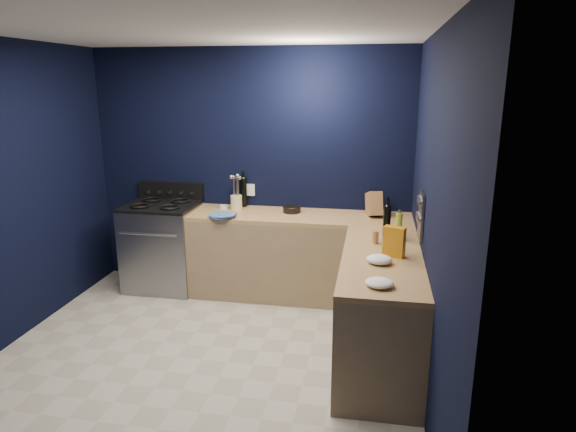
% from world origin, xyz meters
% --- Properties ---
extents(floor, '(3.50, 3.50, 0.02)m').
position_xyz_m(floor, '(0.00, 0.00, -0.01)').
color(floor, '#A9A495').
rests_on(floor, ground).
extents(ceiling, '(3.50, 3.50, 0.02)m').
position_xyz_m(ceiling, '(0.00, 0.00, 2.61)').
color(ceiling, silver).
rests_on(ceiling, ground).
extents(wall_back, '(3.50, 0.02, 2.60)m').
position_xyz_m(wall_back, '(0.00, 1.76, 1.30)').
color(wall_back, black).
rests_on(wall_back, ground).
extents(wall_right, '(0.02, 3.50, 2.60)m').
position_xyz_m(wall_right, '(1.76, 0.00, 1.30)').
color(wall_right, black).
rests_on(wall_right, ground).
extents(wall_front, '(3.50, 0.02, 2.60)m').
position_xyz_m(wall_front, '(0.00, -1.76, 1.30)').
color(wall_front, black).
rests_on(wall_front, ground).
extents(cab_back, '(2.30, 0.63, 0.86)m').
position_xyz_m(cab_back, '(0.60, 1.44, 0.43)').
color(cab_back, '#8C724F').
rests_on(cab_back, floor).
extents(top_back, '(2.30, 0.63, 0.04)m').
position_xyz_m(top_back, '(0.60, 1.44, 0.88)').
color(top_back, brown).
rests_on(top_back, cab_back).
extents(cab_right, '(0.63, 1.67, 0.86)m').
position_xyz_m(cab_right, '(1.44, 0.29, 0.43)').
color(cab_right, '#8C724F').
rests_on(cab_right, floor).
extents(top_right, '(0.63, 1.67, 0.04)m').
position_xyz_m(top_right, '(1.44, 0.29, 0.88)').
color(top_right, brown).
rests_on(top_right, cab_right).
extents(gas_range, '(0.76, 0.66, 0.92)m').
position_xyz_m(gas_range, '(-0.93, 1.42, 0.46)').
color(gas_range, gray).
rests_on(gas_range, floor).
extents(oven_door, '(0.59, 0.02, 0.42)m').
position_xyz_m(oven_door, '(-0.93, 1.10, 0.45)').
color(oven_door, black).
rests_on(oven_door, gas_range).
extents(cooktop, '(0.76, 0.66, 0.03)m').
position_xyz_m(cooktop, '(-0.93, 1.42, 0.94)').
color(cooktop, black).
rests_on(cooktop, gas_range).
extents(backguard, '(0.76, 0.06, 0.20)m').
position_xyz_m(backguard, '(-0.93, 1.72, 1.04)').
color(backguard, black).
rests_on(backguard, gas_range).
extents(spice_panel, '(0.02, 0.28, 0.38)m').
position_xyz_m(spice_panel, '(1.74, 0.55, 1.18)').
color(spice_panel, gray).
rests_on(spice_panel, wall_right).
extents(wall_outlet, '(0.09, 0.02, 0.13)m').
position_xyz_m(wall_outlet, '(0.00, 1.74, 1.08)').
color(wall_outlet, white).
rests_on(wall_outlet, wall_back).
extents(plate_stack, '(0.31, 0.31, 0.03)m').
position_xyz_m(plate_stack, '(-0.17, 1.20, 0.92)').
color(plate_stack, '#3B6193').
rests_on(plate_stack, top_back).
extents(ramekin, '(0.10, 0.10, 0.04)m').
position_xyz_m(ramekin, '(-0.26, 1.56, 0.92)').
color(ramekin, white).
rests_on(ramekin, top_back).
extents(utensil_crock, '(0.13, 0.13, 0.15)m').
position_xyz_m(utensil_crock, '(-0.11, 1.55, 0.98)').
color(utensil_crock, beige).
rests_on(utensil_crock, top_back).
extents(wine_bottle_back, '(0.08, 0.08, 0.32)m').
position_xyz_m(wine_bottle_back, '(-0.07, 1.69, 1.06)').
color(wine_bottle_back, black).
rests_on(wine_bottle_back, top_back).
extents(lemon_basket, '(0.20, 0.20, 0.07)m').
position_xyz_m(lemon_basket, '(0.50, 1.52, 0.94)').
color(lemon_basket, black).
rests_on(lemon_basket, top_back).
extents(knife_block, '(0.20, 0.31, 0.30)m').
position_xyz_m(knife_block, '(1.35, 1.54, 1.02)').
color(knife_block, brown).
rests_on(knife_block, top_back).
extents(wine_bottle_right, '(0.09, 0.09, 0.27)m').
position_xyz_m(wine_bottle_right, '(1.47, 0.85, 1.04)').
color(wine_bottle_right, black).
rests_on(wine_bottle_right, top_right).
extents(oil_bottle, '(0.06, 0.06, 0.24)m').
position_xyz_m(oil_bottle, '(1.57, 0.73, 1.02)').
color(oil_bottle, '#84A626').
rests_on(oil_bottle, top_right).
extents(spice_jar_near, '(0.06, 0.06, 0.11)m').
position_xyz_m(spice_jar_near, '(1.38, 0.60, 0.96)').
color(spice_jar_near, olive).
rests_on(spice_jar_near, top_right).
extents(spice_jar_far, '(0.07, 0.07, 0.10)m').
position_xyz_m(spice_jar_far, '(1.53, 0.51, 0.95)').
color(spice_jar_far, olive).
rests_on(spice_jar_far, top_right).
extents(crouton_bag, '(0.18, 0.13, 0.24)m').
position_xyz_m(crouton_bag, '(1.52, 0.30, 1.02)').
color(crouton_bag, '#B13511').
rests_on(crouton_bag, top_right).
extents(towel_front, '(0.21, 0.18, 0.07)m').
position_xyz_m(towel_front, '(1.41, 0.11, 0.93)').
color(towel_front, white).
rests_on(towel_front, top_right).
extents(towel_end, '(0.25, 0.24, 0.06)m').
position_xyz_m(towel_end, '(1.41, -0.34, 0.93)').
color(towel_end, white).
rests_on(towel_end, top_right).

